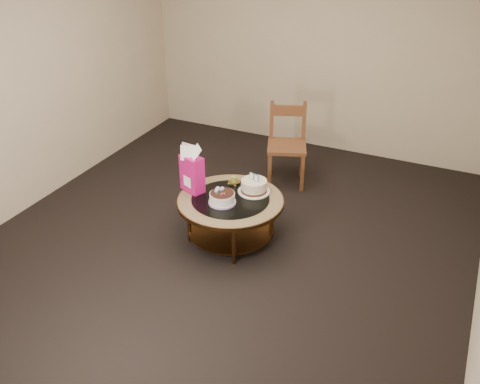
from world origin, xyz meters
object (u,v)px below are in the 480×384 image
at_px(cream_cake, 254,186).
at_px(gift_bag, 192,169).
at_px(coffee_table, 230,206).
at_px(dining_chair, 287,144).
at_px(decorated_cake, 222,198).

bearing_deg(cream_cake, gift_bag, -143.46).
bearing_deg(coffee_table, dining_chair, 87.77).
height_order(cream_cake, dining_chair, dining_chair).
bearing_deg(decorated_cake, dining_chair, 86.62).
xyz_separation_m(coffee_table, decorated_cake, (-0.03, -0.11, 0.13)).
relative_size(coffee_table, gift_bag, 2.18).
bearing_deg(coffee_table, cream_cake, 54.46).
relative_size(decorated_cake, cream_cake, 0.83).
bearing_deg(coffee_table, decorated_cake, -107.63).
xyz_separation_m(gift_bag, dining_chair, (0.45, 1.37, -0.22)).
distance_m(coffee_table, decorated_cake, 0.17).
xyz_separation_m(cream_cake, dining_chair, (-0.10, 1.15, -0.05)).
relative_size(cream_cake, dining_chair, 0.33).
height_order(decorated_cake, gift_bag, gift_bag).
distance_m(coffee_table, cream_cake, 0.29).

